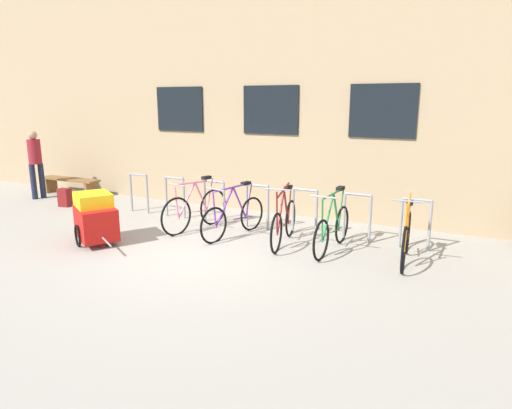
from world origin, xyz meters
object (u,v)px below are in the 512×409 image
object	(u,v)px
bicycle_pink	(196,209)
bike_trailer	(95,218)
bicycle_orange	(406,238)
backpack	(65,197)
bicycle_green	(332,228)
wooden_bench	(70,182)
bicycle_maroon	(284,222)
person_by_bench	(35,160)
bicycle_purple	(234,216)

from	to	relation	value
bicycle_pink	bike_trailer	world-z (taller)	bicycle_pink
bicycle_orange	backpack	size ratio (longest dim) A/B	3.85
bike_trailer	bicycle_green	bearing A→B (deg)	20.36
bicycle_orange	wooden_bench	distance (m)	9.10
bicycle_orange	bike_trailer	bearing A→B (deg)	-164.32
bicycle_maroon	backpack	size ratio (longest dim) A/B	3.89
bicycle_maroon	person_by_bench	world-z (taller)	person_by_bench
bicycle_pink	person_by_bench	world-z (taller)	person_by_bench
person_by_bench	backpack	bearing A→B (deg)	-14.65
bicycle_pink	bicycle_maroon	size ratio (longest dim) A/B	1.01
bicycle_green	person_by_bench	bearing A→B (deg)	175.19
bicycle_green	bicycle_purple	bearing A→B (deg)	-179.96
bicycle_purple	bicycle_green	xyz separation A→B (m)	(1.91, 0.00, 0.01)
backpack	bicycle_pink	bearing A→B (deg)	-10.55
bicycle_pink	bicycle_orange	bearing A→B (deg)	-1.17
bicycle_pink	backpack	distance (m)	3.97
bike_trailer	person_by_bench	size ratio (longest dim) A/B	0.79
bicycle_purple	bicycle_green	distance (m)	1.91
person_by_bench	backpack	world-z (taller)	person_by_bench
bicycle_purple	backpack	distance (m)	4.87
bicycle_green	bicycle_maroon	world-z (taller)	bicycle_maroon
bicycle_orange	bicycle_green	distance (m)	1.21
person_by_bench	bicycle_orange	bearing A→B (deg)	-4.29
person_by_bench	backpack	size ratio (longest dim) A/B	4.00
bicycle_purple	bicycle_green	bearing A→B (deg)	0.04
bicycle_orange	bicycle_maroon	world-z (taller)	bicycle_orange
bicycle_maroon	bicycle_purple	bearing A→B (deg)	179.64
bicycle_purple	bicycle_orange	bearing A→B (deg)	-0.29
bicycle_pink	person_by_bench	bearing A→B (deg)	173.37
bicycle_pink	bicycle_green	world-z (taller)	bicycle_green
bicycle_orange	bike_trailer	xyz separation A→B (m)	(-5.14, -1.44, 0.07)
wooden_bench	bicycle_pink	bearing A→B (deg)	-15.00
bicycle_orange	person_by_bench	world-z (taller)	person_by_bench
bicycle_orange	person_by_bench	distance (m)	9.39
bicycle_orange	bike_trailer	size ratio (longest dim) A/B	1.21
bicycle_pink	bicycle_green	bearing A→B (deg)	-1.33
bicycle_maroon	bike_trailer	xyz separation A→B (m)	(-3.04, -1.45, 0.08)
bicycle_pink	bicycle_purple	size ratio (longest dim) A/B	1.00
bicycle_maroon	backpack	xyz separation A→B (m)	(-5.88, 0.33, -0.17)
bicycle_green	backpack	world-z (taller)	bicycle_green
bicycle_orange	wooden_bench	world-z (taller)	bicycle_orange
bike_trailer	backpack	world-z (taller)	bike_trailer
bicycle_orange	wooden_bench	size ratio (longest dim) A/B	0.90
bike_trailer	backpack	bearing A→B (deg)	147.80
bicycle_orange	bicycle_purple	distance (m)	3.12
bicycle_green	person_by_bench	distance (m)	8.18
bicycle_purple	wooden_bench	bearing A→B (deg)	166.60
bicycle_green	bicycle_maroon	size ratio (longest dim) A/B	1.01
bicycle_orange	bicycle_green	size ratio (longest dim) A/B	0.98
bicycle_maroon	person_by_bench	distance (m)	7.30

